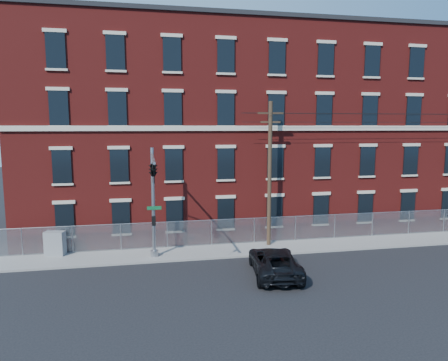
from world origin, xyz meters
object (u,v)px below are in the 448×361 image
Objects in this scene: traffic_signal_mast at (153,180)px; utility_pole_near at (270,171)px; pickup_truck at (275,262)px; utility_cabinet at (55,243)px.

traffic_signal_mast is 0.70× the size of utility_pole_near.
pickup_truck is at bearing -15.95° from traffic_signal_mast.
traffic_signal_mast is at bearing -8.27° from pickup_truck.
traffic_signal_mast is 8.70m from utility_pole_near.
utility_cabinet is (-14.32, 0.40, -4.44)m from utility_pole_near.
utility_cabinet is (-13.02, 5.73, 0.15)m from pickup_truck.
utility_cabinet is at bearing -16.08° from pickup_truck.
utility_pole_near is 15.00m from utility_cabinet.
utility_pole_near is 1.84× the size of pickup_truck.
utility_pole_near reaches higher than pickup_truck.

